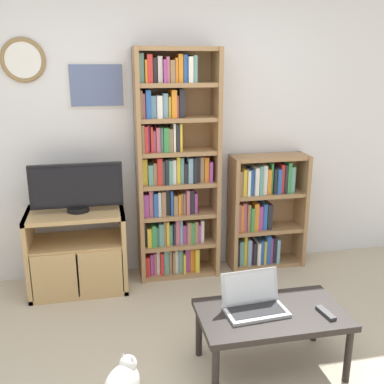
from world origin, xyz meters
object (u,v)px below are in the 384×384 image
Objects in this scene: television at (77,188)px; laptop at (254,301)px; remote_near_laptop at (326,313)px; bookshelf_short at (262,211)px; cat at (123,384)px; coffee_table at (272,318)px; tv_stand at (78,251)px; bookshelf_tall at (173,171)px.

television is 1.74m from laptop.
remote_near_laptop is (0.42, -0.14, -0.05)m from laptop.
cat is (-1.42, -1.60, -0.42)m from bookshelf_short.
laptop is at bearing 154.92° from coffee_table.
tv_stand is 1.55× the size of cat.
bookshelf_short is (1.70, 0.15, 0.19)m from tv_stand.
tv_stand is 1.70m from laptop.
bookshelf_short reaches higher than remote_near_laptop.
remote_near_laptop is at bearing -95.96° from bookshelf_short.
tv_stand is at bearing 132.68° from coffee_table.
television is 0.37× the size of bookshelf_tall.
remote_near_laptop is (0.31, -0.10, 0.06)m from coffee_table.
tv_stand is 2.03× the size of laptop.
bookshelf_short is at bearing 84.33° from cat.
television is 4.53× the size of remote_near_laptop.
television reaches higher than laptop.
bookshelf_tall is 1.52m from laptop.
tv_stand is 0.75× the size of bookshelf_short.
television reaches higher than tv_stand.
bookshelf_tall is at bearing 96.46° from laptop.
laptop is (-0.11, 0.05, 0.10)m from coffee_table.
television is 0.81× the size of coffee_table.
television is at bearing -3.61° from tv_stand.
tv_stand reaches higher than cat.
tv_stand is 1.72m from bookshelf_short.
cat is (0.29, -1.45, -0.23)m from tv_stand.
cat is (-0.57, -1.58, -0.85)m from bookshelf_tall.
television is 1.87m from coffee_table.
laptop is (1.12, -1.28, 0.11)m from tv_stand.
tv_stand is 1.81m from coffee_table.
bookshelf_short is 1.56m from coffee_table.
tv_stand is at bearing -174.98° from bookshelf_short.
tv_stand is 1.50m from cat.
laptop is at bearing -79.27° from bookshelf_tall.
television is 0.69× the size of bookshelf_short.
television is at bearing -174.82° from bookshelf_short.
tv_stand is at bearing 129.94° from remote_near_laptop.
remote_near_laptop is at bearing -66.23° from bookshelf_tall.
tv_stand is at bearing -171.05° from bookshelf_tall.
coffee_table reaches higher than cat.
bookshelf_short is 6.55× the size of remote_near_laptop.
cat is at bearing -109.64° from bookshelf_tall.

